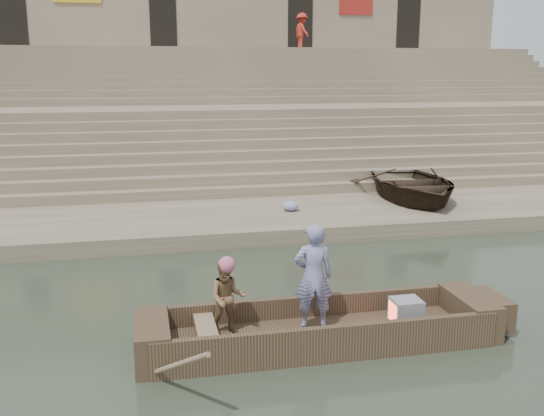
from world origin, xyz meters
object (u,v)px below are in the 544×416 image
object	(u,v)px
standing_man	(313,276)
rowing_man	(227,298)
main_rowboat	(319,337)
television	(405,311)
beached_rowboat	(412,184)
pedestrian	(302,31)

from	to	relation	value
standing_man	rowing_man	bearing A→B (deg)	4.80
main_rowboat	television	distance (m)	1.46
standing_man	rowing_man	xyz separation A→B (m)	(-1.34, 0.03, -0.25)
television	beached_rowboat	size ratio (longest dim) A/B	0.10
main_rowboat	beached_rowboat	size ratio (longest dim) A/B	1.08
pedestrian	main_rowboat	bearing A→B (deg)	152.07
main_rowboat	beached_rowboat	world-z (taller)	beached_rowboat
beached_rowboat	pedestrian	bearing A→B (deg)	94.32
beached_rowboat	rowing_man	bearing A→B (deg)	-125.01
television	beached_rowboat	bearing A→B (deg)	64.77
standing_man	rowing_man	world-z (taller)	standing_man
standing_man	pedestrian	world-z (taller)	pedestrian
main_rowboat	television	size ratio (longest dim) A/B	10.87
main_rowboat	pedestrian	xyz separation A→B (m)	(5.41, 21.69, 5.94)
main_rowboat	pedestrian	world-z (taller)	pedestrian
rowing_man	television	xyz separation A→B (m)	(2.83, -0.19, -0.39)
main_rowboat	beached_rowboat	xyz separation A→B (m)	(5.23, 8.08, 0.77)
standing_man	pedestrian	xyz separation A→B (m)	(5.47, 21.54, 4.99)
main_rowboat	standing_man	world-z (taller)	standing_man
main_rowboat	television	bearing A→B (deg)	0.00
standing_man	beached_rowboat	world-z (taller)	standing_man
television	beached_rowboat	world-z (taller)	beached_rowboat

